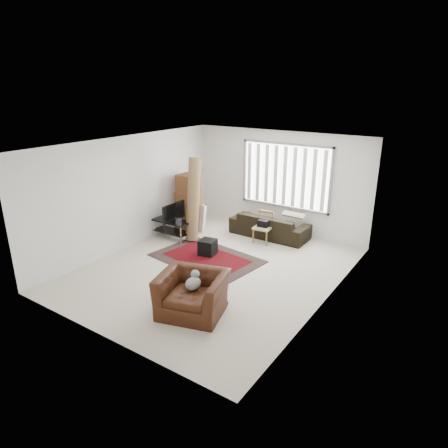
# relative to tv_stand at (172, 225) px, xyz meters

# --- Properties ---
(room) EXTENTS (6.00, 6.02, 2.71)m
(room) POSITION_rel_tv_stand_xyz_m (1.98, -0.36, 1.39)
(room) COLOR beige
(room) RESTS_ON ground
(persian_rug) EXTENTS (2.58, 1.90, 0.02)m
(persian_rug) POSITION_rel_tv_stand_xyz_m (1.49, -0.52, -0.35)
(persian_rug) COLOR black
(persian_rug) RESTS_ON ground
(tv_stand) EXTENTS (1.01, 0.45, 0.50)m
(tv_stand) POSITION_rel_tv_stand_xyz_m (0.00, 0.00, 0.00)
(tv_stand) COLOR black
(tv_stand) RESTS_ON ground
(tv) EXTENTS (0.11, 0.82, 0.47)m
(tv) POSITION_rel_tv_stand_xyz_m (0.00, -0.00, 0.38)
(tv) COLOR black
(tv) RESTS_ON tv_stand
(subwoofer) EXTENTS (0.42, 0.42, 0.36)m
(subwoofer) POSITION_rel_tv_stand_xyz_m (1.39, -0.34, -0.16)
(subwoofer) COLOR black
(subwoofer) RESTS_ON persian_rug
(moving_boxes) EXTENTS (0.64, 0.58, 1.54)m
(moving_boxes) POSITION_rel_tv_stand_xyz_m (-0.07, 0.80, 0.35)
(moving_boxes) COLOR brown
(moving_boxes) RESTS_ON ground
(white_flatpack) EXTENTS (0.60, 0.29, 0.73)m
(white_flatpack) POSITION_rel_tv_stand_xyz_m (0.12, 0.92, 0.00)
(white_flatpack) COLOR silver
(white_flatpack) RESTS_ON ground
(rolled_rug) EXTENTS (0.51, 0.77, 2.12)m
(rolled_rug) POSITION_rel_tv_stand_xyz_m (0.46, 0.34, 0.69)
(rolled_rug) COLOR brown
(rolled_rug) RESTS_ON ground
(sofa) EXTENTS (2.06, 0.90, 0.79)m
(sofa) POSITION_rel_tv_stand_xyz_m (2.01, 1.58, 0.03)
(sofa) COLOR black
(sofa) RESTS_ON ground
(side_chair) EXTENTS (0.47, 0.47, 0.79)m
(side_chair) POSITION_rel_tv_stand_xyz_m (2.07, 1.11, 0.08)
(side_chair) COLOR tan
(side_chair) RESTS_ON ground
(armchair) EXTENTS (1.37, 1.27, 0.84)m
(armchair) POSITION_rel_tv_stand_xyz_m (2.65, -2.50, 0.06)
(armchair) COLOR #3B1A0C
(armchair) RESTS_ON ground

